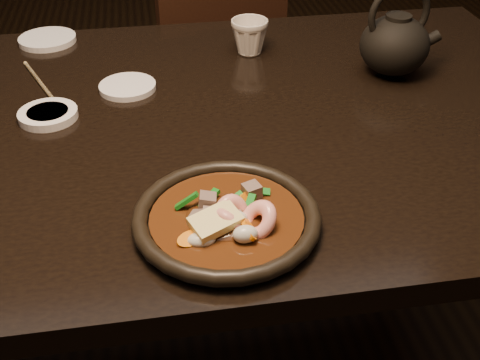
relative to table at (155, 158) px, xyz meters
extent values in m
cube|color=black|center=(0.00, 0.00, 0.06)|extent=(1.60, 0.90, 0.04)
cylinder|color=black|center=(0.72, 0.37, -0.32)|extent=(0.06, 0.06, 0.71)
cube|color=black|center=(0.16, 0.76, -0.28)|extent=(0.49, 0.49, 0.04)
cylinder|color=black|center=(0.26, 0.96, -0.48)|extent=(0.03, 0.03, 0.38)
cylinder|color=black|center=(0.36, 0.66, -0.48)|extent=(0.03, 0.03, 0.38)
cylinder|color=black|center=(-0.03, 0.87, -0.48)|extent=(0.03, 0.03, 0.38)
cylinder|color=black|center=(0.06, 0.57, -0.48)|extent=(0.03, 0.03, 0.38)
cube|color=black|center=(0.21, 0.60, -0.06)|extent=(0.36, 0.14, 0.41)
cylinder|color=black|center=(0.09, -0.30, 0.08)|extent=(0.23, 0.23, 0.01)
torus|color=black|center=(0.09, -0.30, 0.09)|extent=(0.26, 0.26, 0.02)
cylinder|color=#3E1D0B|center=(0.09, -0.30, 0.09)|extent=(0.21, 0.21, 0.01)
ellipsoid|color=#3E1D0B|center=(0.09, -0.30, 0.09)|extent=(0.12, 0.11, 0.03)
torus|color=#F8AE9C|center=(0.09, -0.31, 0.10)|extent=(0.06, 0.05, 0.05)
torus|color=#F8AE9C|center=(0.12, -0.33, 0.10)|extent=(0.07, 0.07, 0.05)
torus|color=#F8AE9C|center=(0.09, -0.32, 0.10)|extent=(0.07, 0.07, 0.05)
cube|color=#7E685C|center=(0.13, -0.27, 0.10)|extent=(0.03, 0.03, 0.02)
cube|color=#7E685C|center=(0.06, -0.28, 0.11)|extent=(0.03, 0.03, 0.02)
cube|color=#7E685C|center=(0.07, -0.31, 0.10)|extent=(0.03, 0.03, 0.03)
cube|color=#7E685C|center=(0.05, -0.30, 0.09)|extent=(0.03, 0.03, 0.03)
cube|color=#7E685C|center=(0.09, -0.31, 0.10)|extent=(0.03, 0.03, 0.03)
cylinder|color=orange|center=(0.07, -0.27, 0.09)|extent=(0.05, 0.05, 0.02)
cylinder|color=orange|center=(0.12, -0.29, 0.10)|extent=(0.04, 0.05, 0.03)
cylinder|color=orange|center=(0.11, -0.35, 0.10)|extent=(0.03, 0.04, 0.03)
cylinder|color=orange|center=(0.13, -0.32, 0.09)|extent=(0.05, 0.05, 0.02)
cylinder|color=orange|center=(0.04, -0.34, 0.10)|extent=(0.05, 0.05, 0.02)
cube|color=#156F19|center=(0.07, -0.28, 0.11)|extent=(0.03, 0.03, 0.02)
cube|color=#156F19|center=(0.04, -0.28, 0.11)|extent=(0.03, 0.01, 0.03)
cube|color=#156F19|center=(0.12, -0.28, 0.09)|extent=(0.03, 0.03, 0.02)
cube|color=#156F19|center=(0.14, -0.26, 0.10)|extent=(0.04, 0.02, 0.01)
cube|color=#156F19|center=(0.12, -0.30, 0.10)|extent=(0.03, 0.03, 0.02)
ellipsoid|color=beige|center=(0.10, -0.33, 0.11)|extent=(0.03, 0.02, 0.02)
ellipsoid|color=beige|center=(0.08, -0.30, 0.10)|extent=(0.03, 0.03, 0.02)
ellipsoid|color=beige|center=(0.05, -0.35, 0.10)|extent=(0.04, 0.02, 0.02)
ellipsoid|color=beige|center=(0.06, -0.31, 0.10)|extent=(0.03, 0.03, 0.02)
ellipsoid|color=beige|center=(0.10, -0.35, 0.10)|extent=(0.03, 0.02, 0.02)
cube|color=#FBEB96|center=(0.07, -0.33, 0.11)|extent=(0.07, 0.06, 0.02)
cylinder|color=white|center=(-0.18, 0.04, 0.08)|extent=(0.10, 0.10, 0.01)
cylinder|color=white|center=(-0.04, 0.13, 0.08)|extent=(0.11, 0.11, 0.01)
cylinder|color=white|center=(-0.21, 0.39, 0.08)|extent=(0.12, 0.12, 0.01)
imported|color=beige|center=(0.22, 0.26, 0.12)|extent=(0.10, 0.10, 0.08)
cylinder|color=tan|center=(-0.19, 0.15, 0.08)|extent=(0.10, 0.23, 0.01)
cylinder|color=tan|center=(-0.20, 0.16, 0.08)|extent=(0.10, 0.23, 0.01)
ellipsoid|color=black|center=(0.48, 0.11, 0.14)|extent=(0.13, 0.13, 0.11)
cylinder|color=black|center=(0.48, 0.11, 0.19)|extent=(0.05, 0.05, 0.02)
cylinder|color=black|center=(0.54, 0.11, 0.14)|extent=(0.06, 0.03, 0.04)
torus|color=black|center=(0.48, 0.11, 0.20)|extent=(0.13, 0.02, 0.13)
camera|label=1|loc=(0.00, -0.92, 0.60)|focal=45.00mm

